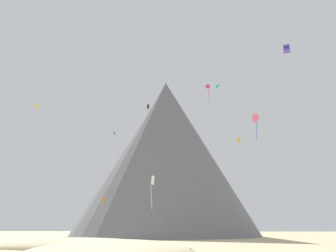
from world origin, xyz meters
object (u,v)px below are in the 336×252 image
kite_indigo_high (287,49)px  kite_gold_high (238,140)px  bush_near_right (136,246)px  kite_yellow_mid (36,106)px  kite_black_high (148,109)px  kite_rainbow_mid (256,118)px  rock_massif (165,155)px  kite_green_high (115,133)px  kite_white_low (152,184)px  kite_magenta_high (208,87)px  bush_scatter_east (146,250)px  kite_teal_high (217,86)px  bush_near_left (190,251)px  kite_orange_low (104,202)px

kite_indigo_high → kite_gold_high: bearing=-53.1°
bush_near_right → kite_yellow_mid: kite_yellow_mid is taller
kite_black_high → kite_rainbow_mid: (25.77, -32.50, -16.11)m
rock_massif → kite_indigo_high: bearing=-55.8°
kite_green_high → kite_black_high: (8.59, 5.84, 9.57)m
rock_massif → kite_indigo_high: 57.71m
kite_white_low → kite_magenta_high: size_ratio=1.13×
bush_scatter_east → kite_gold_high: bearing=67.3°
kite_indigo_high → rock_massif: bearing=-40.0°
rock_massif → kite_teal_high: bearing=-69.8°
kite_black_high → kite_white_low: 45.48m
kite_green_high → kite_magenta_high: (26.87, -7.87, 9.61)m
bush_scatter_east → kite_gold_high: size_ratio=0.49×
bush_near_left → kite_black_high: (-13.43, 49.87, 37.72)m
bush_near_left → kite_green_high: (-22.02, 44.03, 28.16)m
kite_teal_high → kite_white_low: kite_teal_high is taller
bush_near_right → kite_indigo_high: 51.55m
kite_orange_low → kite_rainbow_mid: bearing=139.6°
kite_green_high → kite_gold_high: (35.23, 1.58, -2.42)m
kite_teal_high → kite_green_high: size_ratio=1.49×
bush_near_left → kite_gold_high: bearing=73.9°
bush_scatter_east → kite_white_low: (-1.30, 13.27, 9.42)m
rock_massif → kite_white_low: size_ratio=12.39×
bush_near_left → kite_green_high: bearing=116.6°
bush_scatter_east → kite_black_high: (-8.24, 48.16, 37.76)m
kite_black_high → kite_white_low: bearing=165.8°
kite_gold_high → kite_indigo_high: bearing=-159.3°
kite_teal_high → kite_magenta_high: 11.26m
kite_green_high → kite_orange_low: (0.04, -5.97, -19.74)m
kite_rainbow_mid → kite_indigo_high: bearing=-92.6°
kite_white_low → kite_yellow_mid: size_ratio=5.72×
bush_near_left → kite_teal_high: 42.48m
kite_green_high → kite_white_low: 37.91m
kite_orange_low → kite_black_high: bearing=-135.3°
rock_massif → bush_near_right: bearing=-88.3°
kite_black_high → kite_indigo_high: size_ratio=3.41×
kite_orange_low → kite_gold_high: bearing=-177.3°
bush_near_right → kite_black_high: size_ratio=0.25×
kite_green_high → bush_near_left: bearing=81.4°
kite_yellow_mid → kite_black_high: bearing=-111.4°
kite_yellow_mid → kite_magenta_high: bearing=-145.2°
bush_scatter_east → kite_indigo_high: 52.83m
kite_indigo_high → kite_rainbow_mid: kite_indigo_high is taller
bush_scatter_east → kite_green_high: size_ratio=1.57×
kite_teal_high → kite_orange_low: 39.30m
bush_near_left → kite_orange_low: 44.74m
bush_near_left → kite_rainbow_mid: kite_rainbow_mid is taller
kite_black_high → kite_rainbow_mid: kite_black_high is taller
kite_orange_low → kite_yellow_mid: bearing=59.6°
kite_gold_high → kite_black_high: bearing=80.6°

